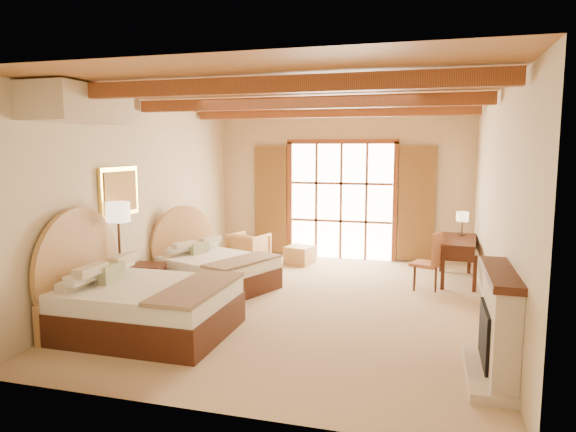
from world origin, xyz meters
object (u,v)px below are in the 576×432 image
(bed_far, at_px, (209,267))
(armchair, at_px, (249,248))
(desk, at_px, (457,258))
(bed_near, at_px, (135,300))
(nightstand, at_px, (149,281))

(bed_far, xyz_separation_m, armchair, (0.03, 1.89, -0.03))
(bed_far, bearing_deg, desk, 42.93)
(bed_near, distance_m, desk, 5.72)
(bed_near, bearing_deg, bed_far, 89.50)
(bed_far, relative_size, desk, 1.54)
(bed_near, xyz_separation_m, bed_far, (0.02, 2.28, -0.06))
(nightstand, bearing_deg, bed_far, 41.16)
(armchair, xyz_separation_m, desk, (4.13, -0.28, 0.09))
(bed_far, distance_m, desk, 4.47)
(bed_near, xyz_separation_m, armchair, (0.06, 4.17, -0.10))
(bed_near, height_order, nightstand, bed_near)
(bed_far, bearing_deg, nightstand, -106.33)
(bed_near, relative_size, bed_far, 0.93)
(bed_near, height_order, armchair, bed_near)
(nightstand, bearing_deg, desk, 16.35)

